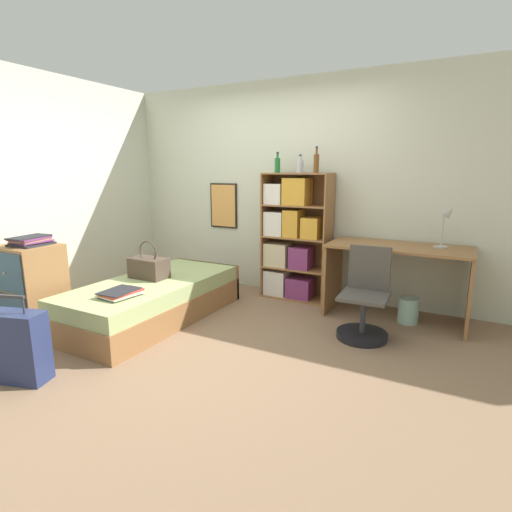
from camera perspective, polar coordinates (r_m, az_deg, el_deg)
The scene contains 17 objects.
ground_plane at distance 3.97m, azimuth -6.52°, elevation -10.59°, with size 14.00×14.00×0.00m, color #84664C.
wall_back at distance 5.06m, azimuth 3.54°, elevation 9.50°, with size 10.00×0.09×2.60m.
wall_left at distance 5.24m, azimuth -27.06°, elevation 8.31°, with size 0.06×10.00×2.60m.
bed at distance 4.34m, azimuth -14.26°, elevation -6.01°, with size 0.91×1.97×0.42m.
handbag at distance 4.36m, azimuth -15.06°, elevation -1.57°, with size 0.39×0.23×0.40m.
book_stack_on_bed at distance 3.82m, azimuth -18.77°, elevation -5.06°, with size 0.31×0.38×0.05m.
suitcase at distance 3.50m, azimuth -31.51°, elevation -10.93°, with size 0.55×0.34×0.66m.
dresser at distance 4.46m, azimuth -29.41°, elevation -3.93°, with size 0.55×0.47×0.84m.
magazine_pile_on_dresser at distance 4.35m, azimuth -29.52°, elevation 1.91°, with size 0.32×0.37×0.09m.
bookcase at distance 4.81m, azimuth 5.10°, elevation 2.38°, with size 0.80×0.35×1.50m.
bottle_green at distance 4.81m, azimuth 3.08°, elevation 12.88°, with size 0.07×0.07×0.24m.
bottle_brown at distance 4.74m, azimuth 6.32°, elevation 12.68°, with size 0.08×0.08×0.20m.
bottle_clear at distance 4.59m, azimuth 8.61°, elevation 13.03°, with size 0.06×0.06×0.29m.
desk at distance 4.36m, azimuth 19.56°, elevation -1.53°, with size 1.40×0.67×0.78m.
desk_lamp at distance 4.32m, azimuth 25.64°, elevation 4.85°, with size 0.18×0.14×0.44m.
desk_chair at distance 3.87m, azimuth 15.20°, elevation -7.40°, with size 0.47×0.47×0.84m.
waste_bin at distance 4.40m, azimuth 20.93°, elevation -7.27°, with size 0.20×0.20×0.26m.
Camera 1 is at (2.12, -3.00, 1.53)m, focal length 28.00 mm.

